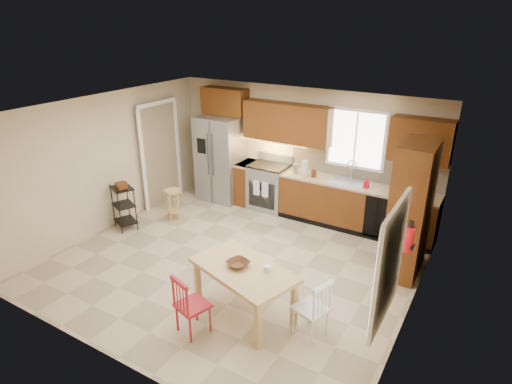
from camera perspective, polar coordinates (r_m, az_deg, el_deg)
The scene contains 33 objects.
floor at distance 7.13m, azimuth -3.03°, elevation -9.33°, with size 5.50×5.50×0.00m, color tan.
ceiling at distance 6.18m, azimuth -3.51°, elevation 10.75°, with size 5.50×5.00×0.02m, color silver.
wall_back at distance 8.61m, azimuth 6.06°, elevation 5.49°, with size 5.50×0.02×2.50m, color #CCB793.
wall_front at distance 4.92m, azimuth -19.89°, elevation -9.69°, with size 5.50×0.02×2.50m, color #CCB793.
wall_left at distance 8.32m, azimuth -19.24°, elevation 3.71°, with size 0.02×5.00×2.50m, color #CCB793.
wall_right at distance 5.64m, azimuth 20.80°, elevation -5.51°, with size 0.02×5.00×2.50m, color #CCB793.
refrigerator at distance 9.22m, azimuth -4.67°, elevation 4.48°, with size 0.92×0.75×1.82m, color gray.
range_stove at distance 8.84m, azimuth 1.76°, elevation 0.64°, with size 0.76×0.63×0.92m, color gray.
base_cabinet_narrow at distance 9.12m, azimuth -1.22°, elevation 1.27°, with size 0.30×0.60×0.90m, color #572910.
base_cabinet_run at distance 8.21m, azimuth 13.11°, elevation -1.86°, with size 2.92×0.60×0.90m, color #572910.
dishwasher at distance 7.82m, azimuth 16.32°, elevation -3.46°, with size 0.60×0.02×0.78m, color black.
backsplash at distance 8.20m, azimuth 14.19°, elevation 3.48°, with size 2.92×0.03×0.55m, color beige.
upper_over_fridge at distance 9.08m, azimuth -4.17°, elevation 11.98°, with size 1.00×0.35×0.55m, color #623110.
upper_left_block at distance 8.41m, azimuth 4.14°, elevation 9.21°, with size 1.80×0.35×0.75m, color #623110.
upper_right_block at distance 7.67m, azimuth 21.16°, elevation 6.41°, with size 1.00×0.35×0.75m, color #623110.
window_back at distance 8.11m, azimuth 13.21°, elevation 6.88°, with size 1.12×0.04×1.12m, color white.
sink at distance 8.10m, azimuth 12.10°, elevation 1.06°, with size 0.62×0.46×0.16m, color gray.
undercab_glow at distance 8.63m, azimuth 2.21°, elevation 6.87°, with size 1.60×0.30×0.01m, color #FFBF66.
soap_bottle at distance 7.86m, azimuth 14.54°, elevation 1.22°, with size 0.09×0.09×0.19m, color red.
paper_towel at distance 8.28m, azimuth 6.54°, elevation 3.23°, with size 0.12×0.12×0.28m, color silver.
canister_steel at distance 8.37m, azimuth 5.28°, elevation 3.14°, with size 0.11×0.11×0.18m, color gray.
canister_wood at distance 8.20m, azimuth 7.70°, elevation 2.46°, with size 0.10×0.10×0.14m, color #512B15.
pantry at distance 6.84m, azimuth 19.93°, elevation -2.23°, with size 0.50×0.95×2.10m, color #572910.
fire_extinguisher at distance 5.85m, azimuth 19.74°, elevation -5.95°, with size 0.12×0.12×0.36m, color red.
window_right at distance 4.55m, azimuth 17.41°, elevation -9.13°, with size 0.04×1.02×1.32m, color white.
doorway at distance 9.16m, azimuth -12.68°, elevation 4.80°, with size 0.04×0.95×2.10m, color #8C7A59.
dining_table at distance 5.88m, azimuth -1.62°, elevation -13.02°, with size 1.41×0.79×0.69m, color tan, non-canonical shape.
chair_red at distance 5.58m, azimuth -8.46°, elevation -14.58°, with size 0.39×0.39×0.83m, color maroon, non-canonical shape.
chair_white at distance 5.52m, azimuth 7.33°, elevation -15.00°, with size 0.39×0.39×0.83m, color silver, non-canonical shape.
table_bowl at distance 5.72m, azimuth -2.42°, elevation -9.89°, with size 0.29×0.29×0.07m, color #512B15.
table_jar at distance 5.60m, azimuth 1.54°, elevation -10.36°, with size 0.09×0.09×0.11m, color silver.
bar_stool at distance 8.54m, azimuth -11.00°, elevation -1.67°, with size 0.31×0.31×0.63m, color tan, non-canonical shape.
utility_cart at distance 8.37m, azimuth -17.19°, elevation -1.94°, with size 0.43×0.34×0.86m, color black, non-canonical shape.
Camera 1 is at (3.40, -5.00, 3.76)m, focal length 30.00 mm.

